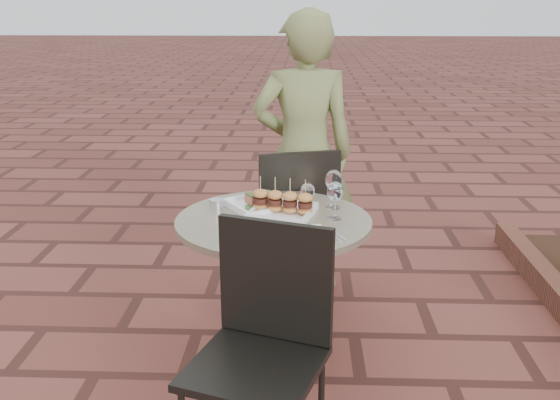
{
  "coord_description": "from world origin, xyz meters",
  "views": [
    {
      "loc": [
        0.14,
        -2.51,
        1.68
      ],
      "look_at": [
        0.03,
        0.18,
        0.82
      ],
      "focal_mm": 40.0,
      "sensor_mm": 36.0,
      "label": 1
    }
  ],
  "objects_px": {
    "chair_far": "(295,215)",
    "chair_near": "(265,330)",
    "cafe_table": "(274,268)",
    "plate_sliders": "(283,206)",
    "diner": "(303,154)",
    "plate_salmon": "(259,203)",
    "plate_tuna": "(299,238)"
  },
  "relations": [
    {
      "from": "chair_far",
      "to": "plate_sliders",
      "type": "distance_m",
      "value": 0.57
    },
    {
      "from": "chair_far",
      "to": "plate_sliders",
      "type": "height_order",
      "value": "chair_far"
    },
    {
      "from": "plate_salmon",
      "to": "diner",
      "type": "bearing_deg",
      "value": 73.4
    },
    {
      "from": "chair_far",
      "to": "chair_near",
      "type": "relative_size",
      "value": 1.0
    },
    {
      "from": "chair_far",
      "to": "plate_tuna",
      "type": "height_order",
      "value": "chair_far"
    },
    {
      "from": "chair_far",
      "to": "chair_near",
      "type": "distance_m",
      "value": 1.28
    },
    {
      "from": "chair_far",
      "to": "chair_near",
      "type": "bearing_deg",
      "value": 70.28
    },
    {
      "from": "chair_near",
      "to": "plate_sliders",
      "type": "xyz_separation_m",
      "value": [
        0.04,
        0.75,
        0.22
      ]
    },
    {
      "from": "chair_far",
      "to": "plate_sliders",
      "type": "relative_size",
      "value": 2.74
    },
    {
      "from": "diner",
      "to": "plate_tuna",
      "type": "height_order",
      "value": "diner"
    },
    {
      "from": "chair_far",
      "to": "chair_near",
      "type": "height_order",
      "value": "same"
    },
    {
      "from": "plate_tuna",
      "to": "plate_salmon",
      "type": "bearing_deg",
      "value": 114.21
    },
    {
      "from": "chair_near",
      "to": "diner",
      "type": "distance_m",
      "value": 1.59
    },
    {
      "from": "plate_salmon",
      "to": "plate_sliders",
      "type": "xyz_separation_m",
      "value": [
        0.12,
        -0.11,
        0.02
      ]
    },
    {
      "from": "diner",
      "to": "plate_sliders",
      "type": "xyz_separation_m",
      "value": [
        -0.09,
        -0.81,
        -0.05
      ]
    },
    {
      "from": "cafe_table",
      "to": "plate_sliders",
      "type": "height_order",
      "value": "plate_sliders"
    },
    {
      "from": "diner",
      "to": "plate_sliders",
      "type": "bearing_deg",
      "value": 76.86
    },
    {
      "from": "plate_salmon",
      "to": "plate_tuna",
      "type": "bearing_deg",
      "value": -65.79
    },
    {
      "from": "chair_far",
      "to": "diner",
      "type": "distance_m",
      "value": 0.4
    },
    {
      "from": "plate_tuna",
      "to": "chair_far",
      "type": "bearing_deg",
      "value": 92.07
    },
    {
      "from": "plate_tuna",
      "to": "cafe_table",
      "type": "bearing_deg",
      "value": 113.06
    },
    {
      "from": "diner",
      "to": "plate_sliders",
      "type": "distance_m",
      "value": 0.82
    },
    {
      "from": "cafe_table",
      "to": "plate_tuna",
      "type": "xyz_separation_m",
      "value": [
        0.12,
        -0.28,
        0.26
      ]
    },
    {
      "from": "plate_salmon",
      "to": "cafe_table",
      "type": "bearing_deg",
      "value": -63.83
    },
    {
      "from": "plate_sliders",
      "to": "plate_tuna",
      "type": "bearing_deg",
      "value": -76.63
    },
    {
      "from": "chair_near",
      "to": "chair_far",
      "type": "bearing_deg",
      "value": 104.93
    },
    {
      "from": "cafe_table",
      "to": "plate_tuna",
      "type": "height_order",
      "value": "plate_tuna"
    },
    {
      "from": "chair_near",
      "to": "plate_tuna",
      "type": "relative_size",
      "value": 3.37
    },
    {
      "from": "cafe_table",
      "to": "chair_near",
      "type": "height_order",
      "value": "chair_near"
    },
    {
      "from": "diner",
      "to": "plate_sliders",
      "type": "height_order",
      "value": "diner"
    },
    {
      "from": "chair_far",
      "to": "plate_salmon",
      "type": "xyz_separation_m",
      "value": [
        -0.17,
        -0.42,
        0.2
      ]
    },
    {
      "from": "chair_near",
      "to": "plate_salmon",
      "type": "bearing_deg",
      "value": 114.19
    }
  ]
}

